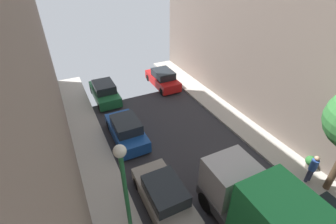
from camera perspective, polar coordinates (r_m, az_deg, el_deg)
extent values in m
cube|color=gray|center=(11.97, -0.98, -19.86)|extent=(1.76, 4.20, 0.76)
cube|color=#1E2328|center=(11.33, -0.67, -18.27)|extent=(1.56, 2.10, 0.64)
cylinder|color=black|center=(12.89, -7.34, -16.62)|extent=(0.22, 0.64, 0.64)
cylinder|color=black|center=(13.25, -0.80, -14.47)|extent=(0.22, 0.64, 0.64)
cylinder|color=black|center=(11.62, 6.49, -24.54)|extent=(0.22, 0.64, 0.64)
cube|color=#194799|center=(15.80, -9.88, -4.71)|extent=(1.76, 4.20, 0.76)
cube|color=#1E2328|center=(15.27, -9.95, -2.94)|extent=(1.56, 2.10, 0.64)
cylinder|color=black|center=(17.03, -13.90, -3.09)|extent=(0.22, 0.64, 0.64)
cylinder|color=black|center=(17.31, -8.94, -1.79)|extent=(0.22, 0.64, 0.64)
cylinder|color=black|center=(14.64, -10.83, -9.57)|extent=(0.22, 0.64, 0.64)
cylinder|color=black|center=(14.96, -5.09, -7.90)|extent=(0.22, 0.64, 0.64)
cube|color=#1E6638|center=(20.62, -14.86, 4.28)|extent=(1.76, 4.20, 0.76)
cube|color=#1E2328|center=(20.17, -15.03, 5.84)|extent=(1.56, 2.10, 0.64)
cylinder|color=black|center=(21.99, -17.69, 5.00)|extent=(0.22, 0.64, 0.64)
cylinder|color=black|center=(22.21, -13.77, 5.93)|extent=(0.22, 0.64, 0.64)
cylinder|color=black|center=(19.29, -15.91, 1.20)|extent=(0.22, 0.64, 0.64)
cylinder|color=black|center=(19.53, -11.49, 2.29)|extent=(0.22, 0.64, 0.64)
cube|color=#1E2328|center=(12.38, 35.19, -20.83)|extent=(1.56, 2.10, 0.64)
cylinder|color=black|center=(12.95, 25.47, -20.51)|extent=(0.22, 0.64, 0.64)
cylinder|color=black|center=(13.93, 29.84, -17.38)|extent=(0.22, 0.64, 0.64)
cube|color=red|center=(22.20, -1.30, 7.56)|extent=(1.76, 4.20, 0.76)
cube|color=#1E2328|center=(21.78, -1.15, 9.07)|extent=(1.56, 2.10, 0.64)
cylinder|color=black|center=(23.31, -4.69, 8.14)|extent=(0.22, 0.64, 0.64)
cylinder|color=black|center=(23.87, -1.18, 8.86)|extent=(0.22, 0.64, 0.64)
cylinder|color=black|center=(20.75, -1.42, 4.93)|extent=(0.22, 0.64, 0.64)
cylinder|color=black|center=(21.37, 2.39, 5.80)|extent=(0.22, 0.64, 0.64)
cube|color=#B7B7BC|center=(11.39, 14.54, -14.90)|extent=(2.10, 1.80, 1.70)
cylinder|color=black|center=(12.07, 9.13, -20.35)|extent=(0.30, 0.96, 0.96)
cylinder|color=black|center=(12.97, 16.62, -16.69)|extent=(0.30, 0.96, 0.96)
cylinder|color=#2D334C|center=(14.74, 30.39, -12.98)|extent=(0.18, 0.18, 0.82)
cylinder|color=#2D334C|center=(14.90, 30.90, -12.63)|extent=(0.18, 0.18, 0.82)
cylinder|color=#3359B2|center=(14.36, 31.47, -10.73)|extent=(0.36, 0.36, 0.64)
sphere|color=tan|center=(14.08, 32.01, -9.35)|extent=(0.24, 0.24, 0.24)
cylinder|color=#B2A899|center=(15.80, 30.53, -10.92)|extent=(0.36, 0.36, 0.30)
sphere|color=#2D7233|center=(15.57, 30.91, -9.92)|extent=(0.55, 0.55, 0.55)
cylinder|color=#26723F|center=(9.61, -9.72, -20.38)|extent=(0.16, 0.16, 4.60)
sphere|color=white|center=(7.76, -11.46, -9.16)|extent=(0.44, 0.44, 0.44)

